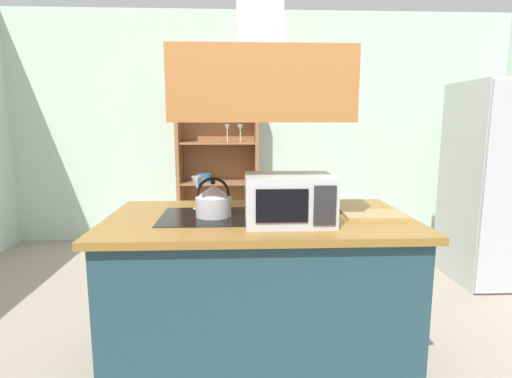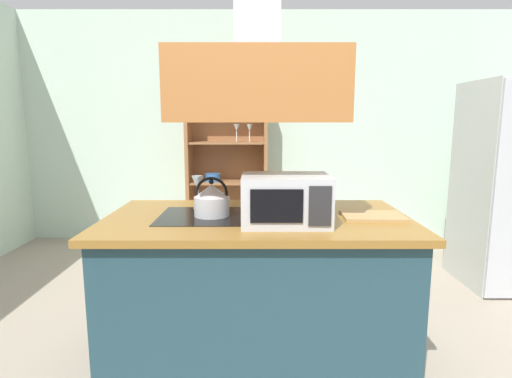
{
  "view_description": "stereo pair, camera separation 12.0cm",
  "coord_description": "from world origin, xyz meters",
  "views": [
    {
      "loc": [
        -0.31,
        -1.99,
        1.44
      ],
      "look_at": [
        -0.19,
        0.64,
        1.0
      ],
      "focal_mm": 28.69,
      "sensor_mm": 36.0,
      "label": 1
    },
    {
      "loc": [
        -0.19,
        -1.99,
        1.44
      ],
      "look_at": [
        -0.19,
        0.64,
        1.0
      ],
      "focal_mm": 28.69,
      "sensor_mm": 36.0,
      "label": 2
    }
  ],
  "objects": [
    {
      "name": "dish_cabinet",
      "position": [
        -0.53,
        2.78,
        0.82
      ],
      "size": [
        0.93,
        0.4,
        1.84
      ],
      "color": "#96623B",
      "rests_on": "ground"
    },
    {
      "name": "cutting_board",
      "position": [
        0.47,
        0.26,
        0.91
      ],
      "size": [
        0.35,
        0.25,
        0.02
      ],
      "primitive_type": "cube",
      "rotation": [
        0.0,
        0.0,
        -0.04
      ],
      "color": "#AB8652",
      "rests_on": "kitchen_island"
    },
    {
      "name": "kitchen_island",
      "position": [
        -0.19,
        0.29,
        0.45
      ],
      "size": [
        1.73,
        0.97,
        0.9
      ],
      "color": "#203E49",
      "rests_on": "ground"
    },
    {
      "name": "microwave",
      "position": [
        -0.04,
        0.12,
        1.03
      ],
      "size": [
        0.46,
        0.35,
        0.26
      ],
      "color": "#B7BABF",
      "rests_on": "kitchen_island"
    },
    {
      "name": "wall_back",
      "position": [
        0.0,
        3.0,
        1.35
      ],
      "size": [
        6.0,
        0.12,
        2.7
      ],
      "primitive_type": "cube",
      "color": "silver",
      "rests_on": "ground"
    },
    {
      "name": "kettle",
      "position": [
        -0.45,
        0.29,
        0.99
      ],
      "size": [
        0.2,
        0.2,
        0.22
      ],
      "color": "#B5B6BC",
      "rests_on": "kitchen_island"
    },
    {
      "name": "fruit_bowl",
      "position": [
        0.01,
        0.51,
        0.95
      ],
      "size": [
        0.26,
        0.26,
        0.14
      ],
      "color": "silver",
      "rests_on": "kitchen_island"
    },
    {
      "name": "range_hood",
      "position": [
        -0.19,
        0.29,
        1.73
      ],
      "size": [
        0.9,
        0.7,
        1.27
      ],
      "color": "#A76632"
    },
    {
      "name": "wine_glass_on_counter",
      "position": [
        -0.55,
        0.5,
        1.05
      ],
      "size": [
        0.08,
        0.08,
        0.21
      ],
      "color": "silver",
      "rests_on": "kitchen_island"
    }
  ]
}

